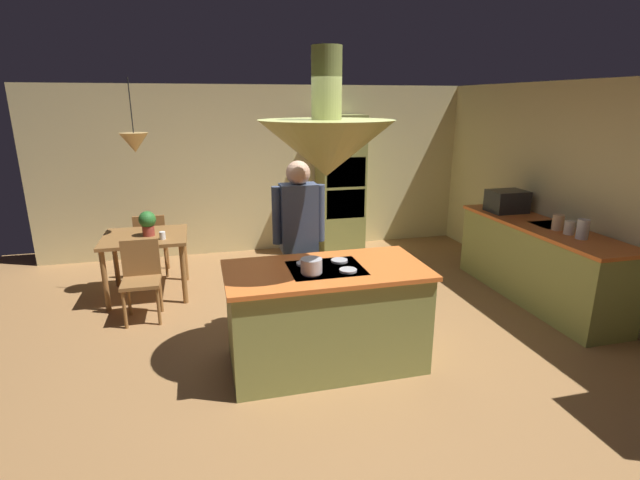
{
  "coord_description": "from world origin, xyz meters",
  "views": [
    {
      "loc": [
        -1.01,
        -3.94,
        2.32
      ],
      "look_at": [
        0.1,
        0.4,
        1.0
      ],
      "focal_mm": 26.59,
      "sensor_mm": 36.0,
      "label": 1
    }
  ],
  "objects_px": {
    "cup_on_table": "(162,235)",
    "canister_tea": "(558,222)",
    "chair_facing_island": "(141,274)",
    "canister_sugar": "(570,228)",
    "person_at_island": "(299,236)",
    "kitchen_island": "(326,316)",
    "oven_tower": "(340,185)",
    "chair_by_back_wall": "(151,240)",
    "cooking_pot_on_cooktop": "(311,266)",
    "canister_flour": "(583,229)",
    "dining_table": "(146,244)",
    "microwave_on_counter": "(507,201)",
    "potted_plant_on_table": "(148,222)"
  },
  "relations": [
    {
      "from": "cup_on_table",
      "to": "canister_tea",
      "type": "bearing_deg",
      "value": -16.82
    },
    {
      "from": "chair_facing_island",
      "to": "cup_on_table",
      "type": "relative_size",
      "value": 9.67
    },
    {
      "from": "canister_sugar",
      "to": "canister_tea",
      "type": "distance_m",
      "value": 0.18
    },
    {
      "from": "person_at_island",
      "to": "chair_facing_island",
      "type": "bearing_deg",
      "value": 156.31
    },
    {
      "from": "kitchen_island",
      "to": "canister_tea",
      "type": "height_order",
      "value": "canister_tea"
    },
    {
      "from": "oven_tower",
      "to": "canister_sugar",
      "type": "distance_m",
      "value": 3.34
    },
    {
      "from": "chair_by_back_wall",
      "to": "canister_tea",
      "type": "xyz_separation_m",
      "value": [
        4.54,
        -2.2,
        0.51
      ]
    },
    {
      "from": "oven_tower",
      "to": "canister_tea",
      "type": "distance_m",
      "value": 3.19
    },
    {
      "from": "person_at_island",
      "to": "canister_tea",
      "type": "bearing_deg",
      "value": -2.99
    },
    {
      "from": "chair_facing_island",
      "to": "cooking_pot_on_cooktop",
      "type": "bearing_deg",
      "value": -45.4
    },
    {
      "from": "oven_tower",
      "to": "canister_flour",
      "type": "distance_m",
      "value": 3.5
    },
    {
      "from": "canister_tea",
      "to": "person_at_island",
      "type": "bearing_deg",
      "value": 177.01
    },
    {
      "from": "dining_table",
      "to": "microwave_on_counter",
      "type": "relative_size",
      "value": 2.13
    },
    {
      "from": "cup_on_table",
      "to": "canister_sugar",
      "type": "distance_m",
      "value": 4.57
    },
    {
      "from": "dining_table",
      "to": "cup_on_table",
      "type": "height_order",
      "value": "cup_on_table"
    },
    {
      "from": "cup_on_table",
      "to": "microwave_on_counter",
      "type": "xyz_separation_m",
      "value": [
        4.32,
        -0.37,
        0.26
      ]
    },
    {
      "from": "kitchen_island",
      "to": "cup_on_table",
      "type": "relative_size",
      "value": 19.51
    },
    {
      "from": "person_at_island",
      "to": "cooking_pot_on_cooktop",
      "type": "distance_m",
      "value": 0.86
    },
    {
      "from": "canister_flour",
      "to": "cooking_pot_on_cooktop",
      "type": "bearing_deg",
      "value": -173.52
    },
    {
      "from": "canister_tea",
      "to": "cooking_pot_on_cooktop",
      "type": "xyz_separation_m",
      "value": [
        -3.0,
        -0.7,
        -0.01
      ]
    },
    {
      "from": "dining_table",
      "to": "chair_facing_island",
      "type": "height_order",
      "value": "chair_facing_island"
    },
    {
      "from": "oven_tower",
      "to": "microwave_on_counter",
      "type": "xyz_separation_m",
      "value": [
        1.74,
        -1.74,
        0.01
      ]
    },
    {
      "from": "oven_tower",
      "to": "canister_flour",
      "type": "bearing_deg",
      "value": -60.15
    },
    {
      "from": "chair_facing_island",
      "to": "canister_sugar",
      "type": "relative_size",
      "value": 5.94
    },
    {
      "from": "cup_on_table",
      "to": "kitchen_island",
      "type": "bearing_deg",
      "value": -51.76
    },
    {
      "from": "kitchen_island",
      "to": "oven_tower",
      "type": "distance_m",
      "value": 3.48
    },
    {
      "from": "potted_plant_on_table",
      "to": "canister_tea",
      "type": "bearing_deg",
      "value": -18.6
    },
    {
      "from": "canister_tea",
      "to": "cooking_pot_on_cooktop",
      "type": "height_order",
      "value": "canister_tea"
    },
    {
      "from": "cup_on_table",
      "to": "canister_tea",
      "type": "height_order",
      "value": "canister_tea"
    },
    {
      "from": "canister_sugar",
      "to": "canister_tea",
      "type": "xyz_separation_m",
      "value": [
        0.0,
        0.18,
        0.01
      ]
    },
    {
      "from": "kitchen_island",
      "to": "microwave_on_counter",
      "type": "distance_m",
      "value": 3.27
    },
    {
      "from": "chair_facing_island",
      "to": "potted_plant_on_table",
      "type": "xyz_separation_m",
      "value": [
        0.05,
        0.65,
        0.42
      ]
    },
    {
      "from": "cup_on_table",
      "to": "oven_tower",
      "type": "bearing_deg",
      "value": 27.92
    },
    {
      "from": "chair_by_back_wall",
      "to": "potted_plant_on_table",
      "type": "xyz_separation_m",
      "value": [
        0.05,
        -0.69,
        0.42
      ]
    },
    {
      "from": "person_at_island",
      "to": "microwave_on_counter",
      "type": "bearing_deg",
      "value": 14.98
    },
    {
      "from": "oven_tower",
      "to": "microwave_on_counter",
      "type": "distance_m",
      "value": 2.46
    },
    {
      "from": "oven_tower",
      "to": "canister_sugar",
      "type": "bearing_deg",
      "value": -58.61
    },
    {
      "from": "dining_table",
      "to": "microwave_on_counter",
      "type": "xyz_separation_m",
      "value": [
        4.54,
        -0.59,
        0.41
      ]
    },
    {
      "from": "kitchen_island",
      "to": "dining_table",
      "type": "bearing_deg",
      "value": 128.99
    },
    {
      "from": "cup_on_table",
      "to": "cooking_pot_on_cooktop",
      "type": "xyz_separation_m",
      "value": [
        1.32,
        -2.01,
        0.2
      ]
    },
    {
      "from": "dining_table",
      "to": "canister_tea",
      "type": "xyz_separation_m",
      "value": [
        4.54,
        -1.53,
        0.36
      ]
    },
    {
      "from": "chair_facing_island",
      "to": "cup_on_table",
      "type": "xyz_separation_m",
      "value": [
        0.22,
        0.44,
        0.3
      ]
    },
    {
      "from": "canister_flour",
      "to": "microwave_on_counter",
      "type": "relative_size",
      "value": 0.45
    },
    {
      "from": "canister_flour",
      "to": "microwave_on_counter",
      "type": "bearing_deg",
      "value": 90.0
    },
    {
      "from": "potted_plant_on_table",
      "to": "cup_on_table",
      "type": "height_order",
      "value": "potted_plant_on_table"
    },
    {
      "from": "potted_plant_on_table",
      "to": "canister_sugar",
      "type": "distance_m",
      "value": 4.8
    },
    {
      "from": "kitchen_island",
      "to": "canister_sugar",
      "type": "bearing_deg",
      "value": 7.84
    },
    {
      "from": "kitchen_island",
      "to": "potted_plant_on_table",
      "type": "xyz_separation_m",
      "value": [
        -1.65,
        2.08,
        0.46
      ]
    },
    {
      "from": "canister_sugar",
      "to": "cooking_pot_on_cooktop",
      "type": "relative_size",
      "value": 0.81
    },
    {
      "from": "oven_tower",
      "to": "dining_table",
      "type": "relative_size",
      "value": 2.16
    }
  ]
}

